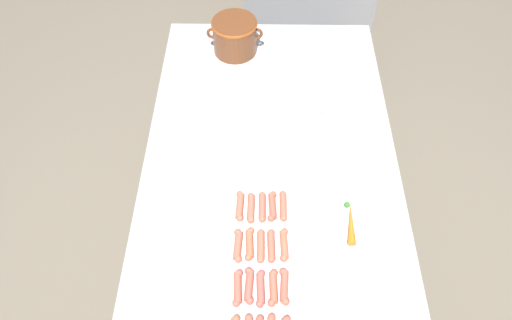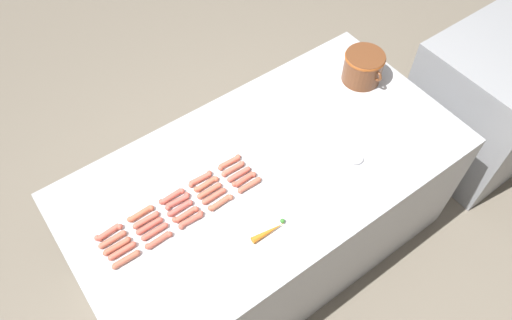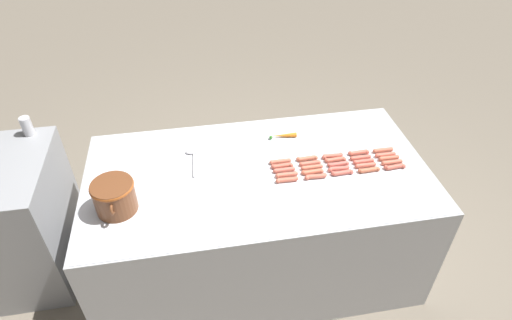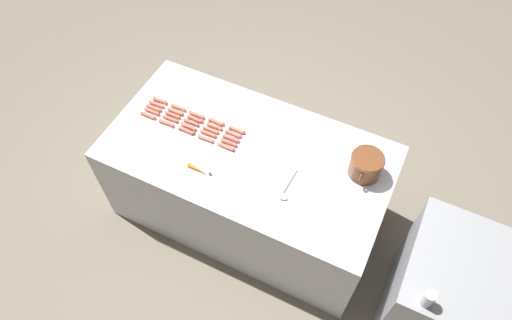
# 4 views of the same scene
# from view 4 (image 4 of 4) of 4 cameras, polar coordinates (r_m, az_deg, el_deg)

# --- Properties ---
(ground_plane) EXTENTS (20.00, 20.00, 0.00)m
(ground_plane) POSITION_cam_4_polar(r_m,az_deg,el_deg) (3.96, -0.84, -6.09)
(ground_plane) COLOR #756B5B
(griddle_counter) EXTENTS (1.06, 2.03, 0.85)m
(griddle_counter) POSITION_cam_4_polar(r_m,az_deg,el_deg) (3.59, -0.92, -2.81)
(griddle_counter) COLOR #ADAFB5
(griddle_counter) RESTS_ON ground_plane
(back_cabinet) EXTENTS (0.76, 0.80, 0.90)m
(back_cabinet) POSITION_cam_4_polar(r_m,az_deg,el_deg) (3.43, 23.32, -15.50)
(back_cabinet) COLOR #939599
(back_cabinet) RESTS_ON ground_plane
(hot_dog_0) EXTENTS (0.04, 0.13, 0.03)m
(hot_dog_0) POSITION_cam_4_polar(r_m,az_deg,el_deg) (3.60, -11.76, 7.20)
(hot_dog_0) COLOR #CD5F4D
(hot_dog_0) RESTS_ON griddle_counter
(hot_dog_1) EXTENTS (0.03, 0.14, 0.03)m
(hot_dog_1) POSITION_cam_4_polar(r_m,az_deg,el_deg) (3.52, -9.57, 6.41)
(hot_dog_1) COLOR #C96647
(hot_dog_1) RESTS_ON griddle_counter
(hot_dog_2) EXTENTS (0.03, 0.14, 0.03)m
(hot_dog_2) POSITION_cam_4_polar(r_m,az_deg,el_deg) (3.46, -7.31, 5.53)
(hot_dog_2) COLOR #CC5D4E
(hot_dog_2) RESTS_ON griddle_counter
(hot_dog_3) EXTENTS (0.03, 0.14, 0.03)m
(hot_dog_3) POSITION_cam_4_polar(r_m,az_deg,el_deg) (3.40, -4.92, 4.71)
(hot_dog_3) COLOR #CC634F
(hot_dog_3) RESTS_ON griddle_counter
(hot_dog_4) EXTENTS (0.03, 0.14, 0.03)m
(hot_dog_4) POSITION_cam_4_polar(r_m,az_deg,el_deg) (3.34, -2.38, 3.73)
(hot_dog_4) COLOR #CD654E
(hot_dog_4) RESTS_ON griddle_counter
(hot_dog_5) EXTENTS (0.03, 0.14, 0.03)m
(hot_dog_5) POSITION_cam_4_polar(r_m,az_deg,el_deg) (3.58, -12.16, 6.74)
(hot_dog_5) COLOR #C5664E
(hot_dog_5) RESTS_ON griddle_counter
(hot_dog_6) EXTENTS (0.03, 0.14, 0.03)m
(hot_dog_6) POSITION_cam_4_polar(r_m,az_deg,el_deg) (3.50, -9.89, 5.90)
(hot_dog_6) COLOR #C7624E
(hot_dog_6) RESTS_ON griddle_counter
(hot_dog_7) EXTENTS (0.03, 0.14, 0.03)m
(hot_dog_7) POSITION_cam_4_polar(r_m,az_deg,el_deg) (3.43, -7.51, 5.03)
(hot_dog_7) COLOR #C85C4E
(hot_dog_7) RESTS_ON griddle_counter
(hot_dog_8) EXTENTS (0.03, 0.14, 0.03)m
(hot_dog_8) POSITION_cam_4_polar(r_m,az_deg,el_deg) (3.37, -5.16, 4.17)
(hot_dog_8) COLOR #CE664B
(hot_dog_8) RESTS_ON griddle_counter
(hot_dog_9) EXTENTS (0.03, 0.14, 0.03)m
(hot_dog_9) POSITION_cam_4_polar(r_m,az_deg,el_deg) (3.32, -2.84, 3.25)
(hot_dog_9) COLOR #C76650
(hot_dog_9) RESTS_ON griddle_counter
(hot_dog_10) EXTENTS (0.03, 0.14, 0.03)m
(hot_dog_10) POSITION_cam_4_polar(r_m,az_deg,el_deg) (3.56, -12.50, 6.28)
(hot_dog_10) COLOR #C66148
(hot_dog_10) RESTS_ON griddle_counter
(hot_dog_11) EXTENTS (0.03, 0.14, 0.03)m
(hot_dog_11) POSITION_cam_4_polar(r_m,az_deg,el_deg) (3.48, -10.23, 5.50)
(hot_dog_11) COLOR #CC5A4A
(hot_dog_11) RESTS_ON griddle_counter
(hot_dog_12) EXTENTS (0.03, 0.14, 0.03)m
(hot_dog_12) POSITION_cam_4_polar(r_m,az_deg,el_deg) (3.42, -7.99, 4.62)
(hot_dog_12) COLOR #C85C50
(hot_dog_12) RESTS_ON griddle_counter
(hot_dog_13) EXTENTS (0.03, 0.14, 0.03)m
(hot_dog_13) POSITION_cam_4_polar(r_m,az_deg,el_deg) (3.35, -5.61, 3.72)
(hot_dog_13) COLOR #C6654C
(hot_dog_13) RESTS_ON griddle_counter
(hot_dog_14) EXTENTS (0.03, 0.14, 0.03)m
(hot_dog_14) POSITION_cam_4_polar(r_m,az_deg,el_deg) (3.29, -3.11, 2.69)
(hot_dog_14) COLOR #C76250
(hot_dog_14) RESTS_ON griddle_counter
(hot_dog_15) EXTENTS (0.03, 0.14, 0.03)m
(hot_dog_15) POSITION_cam_4_polar(r_m,az_deg,el_deg) (3.53, -12.71, 5.83)
(hot_dog_15) COLOR #CD614D
(hot_dog_15) RESTS_ON griddle_counter
(hot_dog_16) EXTENTS (0.03, 0.14, 0.03)m
(hot_dog_16) POSITION_cam_4_polar(r_m,az_deg,el_deg) (3.46, -10.53, 4.99)
(hot_dog_16) COLOR #CB604E
(hot_dog_16) RESTS_ON griddle_counter
(hot_dog_17) EXTENTS (0.03, 0.14, 0.03)m
(hot_dog_17) POSITION_cam_4_polar(r_m,az_deg,el_deg) (3.39, -8.32, 4.08)
(hot_dog_17) COLOR #C8604B
(hot_dog_17) RESTS_ON griddle_counter
(hot_dog_18) EXTENTS (0.03, 0.14, 0.03)m
(hot_dog_18) POSITION_cam_4_polar(r_m,az_deg,el_deg) (3.33, -5.93, 3.23)
(hot_dog_18) COLOR #C8624E
(hot_dog_18) RESTS_ON griddle_counter
(hot_dog_19) EXTENTS (0.03, 0.14, 0.03)m
(hot_dog_19) POSITION_cam_4_polar(r_m,az_deg,el_deg) (3.27, -3.38, 2.17)
(hot_dog_19) COLOR #CB5D49
(hot_dog_19) RESTS_ON griddle_counter
(hot_dog_20) EXTENTS (0.03, 0.14, 0.03)m
(hot_dog_20) POSITION_cam_4_polar(r_m,az_deg,el_deg) (3.52, -13.16, 5.37)
(hot_dog_20) COLOR #C1634A
(hot_dog_20) RESTS_ON griddle_counter
(hot_dog_21) EXTENTS (0.03, 0.14, 0.03)m
(hot_dog_21) POSITION_cam_4_polar(r_m,az_deg,el_deg) (3.44, -11.00, 4.50)
(hot_dog_21) COLOR #C65D4A
(hot_dog_21) RESTS_ON griddle_counter
(hot_dog_22) EXTENTS (0.03, 0.14, 0.03)m
(hot_dog_22) POSITION_cam_4_polar(r_m,az_deg,el_deg) (3.37, -8.57, 3.60)
(hot_dog_22) COLOR #C95E4C
(hot_dog_22) RESTS_ON griddle_counter
(hot_dog_23) EXTENTS (0.03, 0.14, 0.03)m
(hot_dog_23) POSITION_cam_4_polar(r_m,az_deg,el_deg) (3.31, -6.24, 2.64)
(hot_dog_23) COLOR #C2674B
(hot_dog_23) RESTS_ON griddle_counter
(hot_dog_24) EXTENTS (0.03, 0.14, 0.03)m
(hot_dog_24) POSITION_cam_4_polar(r_m,az_deg,el_deg) (3.25, -3.70, 1.64)
(hot_dog_24) COLOR #C4644D
(hot_dog_24) RESTS_ON griddle_counter
(bean_pot) EXTENTS (0.28, 0.23, 0.18)m
(bean_pot) POSITION_cam_4_polar(r_m,az_deg,el_deg) (3.14, 13.43, -0.54)
(bean_pot) COLOR brown
(bean_pot) RESTS_ON griddle_counter
(serving_spoon) EXTENTS (0.27, 0.07, 0.02)m
(serving_spoon) POSITION_cam_4_polar(r_m,az_deg,el_deg) (3.05, 3.63, -3.89)
(serving_spoon) COLOR #B7B7BC
(serving_spoon) RESTS_ON griddle_counter
(carrot) EXTENTS (0.05, 0.18, 0.03)m
(carrot) POSITION_cam_4_polar(r_m,az_deg,el_deg) (3.15, -7.02, -1.21)
(carrot) COLOR orange
(carrot) RESTS_ON griddle_counter
(soda_can) EXTENTS (0.07, 0.07, 0.12)m
(soda_can) POSITION_cam_4_polar(r_m,az_deg,el_deg) (2.80, 20.49, -15.73)
(soda_can) COLOR #BCBCC1
(soda_can) RESTS_ON back_cabinet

